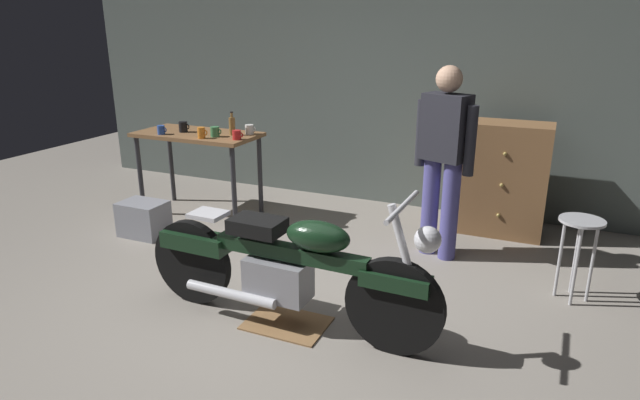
{
  "coord_description": "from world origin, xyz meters",
  "views": [
    {
      "loc": [
        1.69,
        -3.04,
        2.0
      ],
      "look_at": [
        0.04,
        0.7,
        0.65
      ],
      "focal_mm": 30.28,
      "sensor_mm": 36.0,
      "label": 1
    }
  ],
  "objects_px": {
    "shop_stool": "(580,238)",
    "mug_red_diner": "(237,135)",
    "storage_bin": "(144,219)",
    "mug_white_ceramic": "(250,129)",
    "mug_orange_travel": "(202,133)",
    "bottle": "(232,126)",
    "mug_green_speckled": "(215,132)",
    "person_standing": "(444,155)",
    "motorcycle": "(286,266)",
    "mug_black_matte": "(183,127)",
    "mug_blue_enamel": "(161,130)",
    "wooden_dresser": "(504,179)"
  },
  "relations": [
    {
      "from": "mug_black_matte",
      "to": "mug_white_ceramic",
      "type": "height_order",
      "value": "mug_black_matte"
    },
    {
      "from": "person_standing",
      "to": "motorcycle",
      "type": "bearing_deg",
      "value": 87.54
    },
    {
      "from": "shop_stool",
      "to": "mug_red_diner",
      "type": "bearing_deg",
      "value": 173.82
    },
    {
      "from": "motorcycle",
      "to": "mug_red_diner",
      "type": "distance_m",
      "value": 2.09
    },
    {
      "from": "mug_white_ceramic",
      "to": "mug_orange_travel",
      "type": "bearing_deg",
      "value": -130.85
    },
    {
      "from": "wooden_dresser",
      "to": "storage_bin",
      "type": "distance_m",
      "value": 3.54
    },
    {
      "from": "mug_black_matte",
      "to": "mug_orange_travel",
      "type": "bearing_deg",
      "value": -27.62
    },
    {
      "from": "mug_red_diner",
      "to": "mug_green_speckled",
      "type": "relative_size",
      "value": 0.94
    },
    {
      "from": "storage_bin",
      "to": "mug_blue_enamel",
      "type": "relative_size",
      "value": 4.04
    },
    {
      "from": "person_standing",
      "to": "mug_orange_travel",
      "type": "height_order",
      "value": "person_standing"
    },
    {
      "from": "mug_black_matte",
      "to": "person_standing",
      "type": "bearing_deg",
      "value": -0.72
    },
    {
      "from": "storage_bin",
      "to": "mug_green_speckled",
      "type": "relative_size",
      "value": 3.56
    },
    {
      "from": "person_standing",
      "to": "bottle",
      "type": "xyz_separation_m",
      "value": [
        -2.18,
        0.11,
        0.07
      ]
    },
    {
      "from": "storage_bin",
      "to": "mug_white_ceramic",
      "type": "distance_m",
      "value": 1.38
    },
    {
      "from": "person_standing",
      "to": "mug_orange_travel",
      "type": "bearing_deg",
      "value": 24.65
    },
    {
      "from": "mug_green_speckled",
      "to": "mug_orange_travel",
      "type": "xyz_separation_m",
      "value": [
        -0.08,
        -0.12,
        0.0
      ]
    },
    {
      "from": "mug_red_diner",
      "to": "mug_blue_enamel",
      "type": "height_order",
      "value": "same"
    },
    {
      "from": "mug_green_speckled",
      "to": "mug_orange_travel",
      "type": "relative_size",
      "value": 1.11
    },
    {
      "from": "motorcycle",
      "to": "wooden_dresser",
      "type": "relative_size",
      "value": 1.99
    },
    {
      "from": "mug_white_ceramic",
      "to": "mug_orange_travel",
      "type": "distance_m",
      "value": 0.5
    },
    {
      "from": "mug_white_ceramic",
      "to": "mug_green_speckled",
      "type": "xyz_separation_m",
      "value": [
        -0.25,
        -0.25,
        0.0
      ]
    },
    {
      "from": "motorcycle",
      "to": "mug_black_matte",
      "type": "height_order",
      "value": "mug_black_matte"
    },
    {
      "from": "motorcycle",
      "to": "shop_stool",
      "type": "xyz_separation_m",
      "value": [
        1.8,
        1.2,
        0.05
      ]
    },
    {
      "from": "person_standing",
      "to": "mug_red_diner",
      "type": "relative_size",
      "value": 14.35
    },
    {
      "from": "motorcycle",
      "to": "storage_bin",
      "type": "xyz_separation_m",
      "value": [
        -2.05,
        0.92,
        -0.28
      ]
    },
    {
      "from": "mug_black_matte",
      "to": "mug_white_ceramic",
      "type": "relative_size",
      "value": 1.03
    },
    {
      "from": "person_standing",
      "to": "mug_black_matte",
      "type": "xyz_separation_m",
      "value": [
        -2.74,
        0.03,
        0.03
      ]
    },
    {
      "from": "wooden_dresser",
      "to": "mug_blue_enamel",
      "type": "distance_m",
      "value": 3.48
    },
    {
      "from": "shop_stool",
      "to": "mug_white_ceramic",
      "type": "distance_m",
      "value": 3.24
    },
    {
      "from": "storage_bin",
      "to": "bottle",
      "type": "height_order",
      "value": "bottle"
    },
    {
      "from": "wooden_dresser",
      "to": "mug_red_diner",
      "type": "xyz_separation_m",
      "value": [
        -2.47,
        -0.88,
        0.4
      ]
    },
    {
      "from": "mug_black_matte",
      "to": "mug_blue_enamel",
      "type": "distance_m",
      "value": 0.23
    },
    {
      "from": "shop_stool",
      "to": "bottle",
      "type": "distance_m",
      "value": 3.37
    },
    {
      "from": "mug_red_diner",
      "to": "mug_green_speckled",
      "type": "distance_m",
      "value": 0.28
    },
    {
      "from": "mug_white_ceramic",
      "to": "person_standing",
      "type": "bearing_deg",
      "value": -6.12
    },
    {
      "from": "motorcycle",
      "to": "mug_green_speckled",
      "type": "distance_m",
      "value": 2.3
    },
    {
      "from": "person_standing",
      "to": "shop_stool",
      "type": "distance_m",
      "value": 1.25
    },
    {
      "from": "shop_stool",
      "to": "mug_orange_travel",
      "type": "bearing_deg",
      "value": 175.91
    },
    {
      "from": "person_standing",
      "to": "storage_bin",
      "type": "bearing_deg",
      "value": 34.91
    },
    {
      "from": "wooden_dresser",
      "to": "mug_orange_travel",
      "type": "distance_m",
      "value": 3.01
    },
    {
      "from": "mug_black_matte",
      "to": "mug_blue_enamel",
      "type": "bearing_deg",
      "value": -124.86
    },
    {
      "from": "mug_green_speckled",
      "to": "bottle",
      "type": "bearing_deg",
      "value": 52.04
    },
    {
      "from": "motorcycle",
      "to": "mug_black_matte",
      "type": "xyz_separation_m",
      "value": [
        -2.05,
        1.64,
        0.51
      ]
    },
    {
      "from": "motorcycle",
      "to": "mug_green_speckled",
      "type": "xyz_separation_m",
      "value": [
        -1.6,
        1.57,
        0.5
      ]
    },
    {
      "from": "motorcycle",
      "to": "mug_white_ceramic",
      "type": "xyz_separation_m",
      "value": [
        -1.35,
        1.83,
        0.5
      ]
    },
    {
      "from": "motorcycle",
      "to": "mug_white_ceramic",
      "type": "distance_m",
      "value": 2.33
    },
    {
      "from": "storage_bin",
      "to": "mug_green_speckled",
      "type": "height_order",
      "value": "mug_green_speckled"
    },
    {
      "from": "person_standing",
      "to": "mug_green_speckled",
      "type": "height_order",
      "value": "person_standing"
    },
    {
      "from": "mug_blue_enamel",
      "to": "mug_green_speckled",
      "type": "height_order",
      "value": "mug_green_speckled"
    },
    {
      "from": "storage_bin",
      "to": "mug_green_speckled",
      "type": "bearing_deg",
      "value": 55.74
    }
  ]
}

